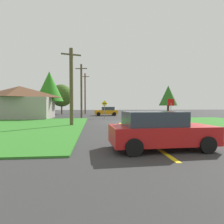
# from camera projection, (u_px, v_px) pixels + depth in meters

# --- Properties ---
(ground_plane) EXTENTS (120.00, 120.00, 0.00)m
(ground_plane) POSITION_uv_depth(u_px,v_px,m) (118.00, 122.00, 20.99)
(ground_plane) COLOR #333333
(grass_verge_right) EXTENTS (12.00, 20.00, 0.08)m
(grass_verge_right) POSITION_uv_depth(u_px,v_px,m) (223.00, 125.00, 17.96)
(grass_verge_right) COLOR #307825
(grass_verge_right) RESTS_ON ground
(grass_verge_left) EXTENTS (12.00, 20.00, 0.08)m
(grass_verge_left) POSITION_uv_depth(u_px,v_px,m) (13.00, 127.00, 16.06)
(grass_verge_left) COLOR #307825
(grass_verge_left) RESTS_ON ground
(lane_stripe_center) EXTENTS (0.20, 14.00, 0.01)m
(lane_stripe_center) POSITION_uv_depth(u_px,v_px,m) (134.00, 132.00, 13.03)
(lane_stripe_center) COLOR yellow
(lane_stripe_center) RESTS_ON ground
(stop_sign) EXTENTS (0.70, 0.11, 2.55)m
(stop_sign) POSITION_uv_depth(u_px,v_px,m) (171.00, 106.00, 19.01)
(stop_sign) COLOR #9EA0A8
(stop_sign) RESTS_ON ground
(car_approaching_junction) EXTENTS (4.24, 2.25, 1.62)m
(car_approaching_junction) POSITION_uv_depth(u_px,v_px,m) (106.00, 111.00, 34.60)
(car_approaching_junction) COLOR orange
(car_approaching_junction) RESTS_ON ground
(car_behind_on_main_road) EXTENTS (4.44, 2.33, 1.62)m
(car_behind_on_main_road) POSITION_uv_depth(u_px,v_px,m) (159.00, 131.00, 8.00)
(car_behind_on_main_road) COLOR red
(car_behind_on_main_road) RESTS_ON ground
(utility_pole_near) EXTENTS (1.77, 0.59, 7.09)m
(utility_pole_near) POSITION_uv_depth(u_px,v_px,m) (71.00, 86.00, 17.15)
(utility_pole_near) COLOR brown
(utility_pole_near) RESTS_ON ground
(utility_pole_mid) EXTENTS (1.79, 0.47, 8.17)m
(utility_pole_mid) POSITION_uv_depth(u_px,v_px,m) (81.00, 90.00, 28.68)
(utility_pole_mid) COLOR #4E3F2A
(utility_pole_mid) RESTS_ON ground
(utility_pole_far) EXTENTS (1.80, 0.41, 8.76)m
(utility_pole_far) POSITION_uv_depth(u_px,v_px,m) (85.00, 93.00, 40.21)
(utility_pole_far) COLOR brown
(utility_pole_far) RESTS_ON ground
(direction_sign) EXTENTS (0.90, 0.19, 2.61)m
(direction_sign) POSITION_uv_depth(u_px,v_px,m) (105.00, 107.00, 27.20)
(direction_sign) COLOR slate
(direction_sign) RESTS_ON ground
(oak_tree_left) EXTENTS (4.73, 4.73, 6.36)m
(oak_tree_left) POSITION_uv_depth(u_px,v_px,m) (62.00, 96.00, 39.90)
(oak_tree_left) COLOR brown
(oak_tree_left) RESTS_ON ground
(pine_tree_center) EXTENTS (3.34, 3.34, 5.54)m
(pine_tree_center) POSITION_uv_depth(u_px,v_px,m) (168.00, 96.00, 34.51)
(pine_tree_center) COLOR brown
(pine_tree_center) RESTS_ON ground
(oak_tree_right) EXTENTS (4.35, 4.35, 7.34)m
(oak_tree_right) POSITION_uv_depth(u_px,v_px,m) (49.00, 86.00, 30.00)
(oak_tree_right) COLOR brown
(oak_tree_right) RESTS_ON ground
(barn) EXTENTS (8.73, 6.52, 4.65)m
(barn) POSITION_uv_depth(u_px,v_px,m) (20.00, 102.00, 26.79)
(barn) COLOR gray
(barn) RESTS_ON ground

